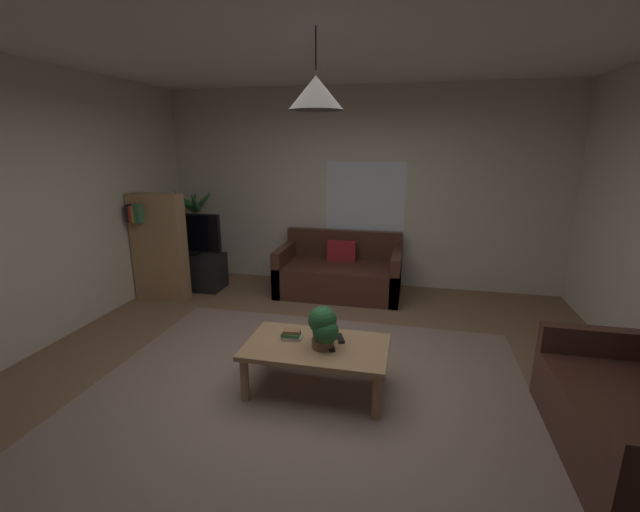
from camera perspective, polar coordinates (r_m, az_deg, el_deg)
name	(u,v)px	position (r m, az deg, el deg)	size (l,w,h in m)	color
floor	(313,381)	(3.82, -1.03, -16.72)	(5.61, 5.50, 0.02)	brown
rug	(307,392)	(3.65, -1.82, -18.14)	(3.65, 3.02, 0.01)	gray
wall_back	(358,189)	(6.01, 5.27, 9.14)	(5.73, 0.06, 2.77)	beige
wall_left	(18,212)	(4.84, -36.00, 4.89)	(0.06, 5.50, 2.77)	beige
ceiling	(311,29)	(3.34, -1.29, 28.60)	(5.61, 5.50, 0.02)	white
window_pane	(365,198)	(5.98, 6.19, 7.84)	(1.12, 0.01, 1.02)	white
couch_under_window	(339,274)	(5.75, 2.68, -2.48)	(1.65, 0.89, 0.82)	#47281E
coffee_table	(317,351)	(3.52, -0.47, -12.88)	(1.17, 0.68, 0.41)	#A87F56
book_on_table_0	(292,337)	(3.59, -3.80, -11.01)	(0.16, 0.12, 0.03)	beige
book_on_table_1	(291,334)	(3.58, -3.99, -10.66)	(0.15, 0.10, 0.03)	#387247
book_on_table_2	(292,331)	(3.57, -3.91, -10.22)	(0.14, 0.09, 0.03)	#99663F
remote_on_table_0	(340,338)	(3.57, 2.78, -11.19)	(0.05, 0.16, 0.02)	black
remote_on_table_1	(331,346)	(3.44, 1.49, -12.27)	(0.05, 0.16, 0.02)	black
potted_plant_on_table	(324,327)	(3.37, 0.51, -9.67)	(0.25, 0.25, 0.35)	brown
tv_stand	(192,271)	(6.23, -17.06, -1.95)	(0.90, 0.44, 0.50)	black
tv	(188,233)	(6.08, -17.56, 2.96)	(0.95, 0.16, 0.58)	black
potted_palm_corner	(197,237)	(6.58, -16.49, 2.57)	(0.72, 0.89, 1.41)	brown
bookshelf_corner	(159,246)	(5.83, -21.20, 1.26)	(0.70, 0.31, 1.40)	#A87F56
pendant_lamp	(316,93)	(3.13, -0.56, 21.44)	(0.39, 0.39, 0.54)	black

